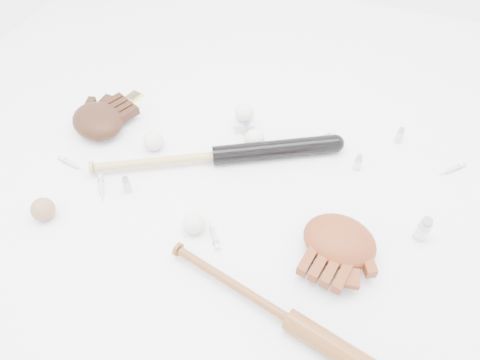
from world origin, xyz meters
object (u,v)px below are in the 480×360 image
(bat_wood, at_px, (290,320))
(bat_dark, at_px, (216,155))
(pedestal, at_px, (244,123))
(glove_dark, at_px, (97,121))

(bat_wood, bearing_deg, bat_dark, 144.68)
(pedestal, bearing_deg, glove_dark, -159.74)
(bat_wood, xyz_separation_m, glove_dark, (-0.97, 0.56, 0.02))
(bat_wood, bearing_deg, glove_dark, 165.40)
(bat_dark, distance_m, glove_dark, 0.52)
(bat_wood, bearing_deg, pedestal, 133.24)
(bat_wood, height_order, pedestal, bat_wood)
(bat_wood, relative_size, pedestal, 11.61)
(bat_dark, xyz_separation_m, bat_wood, (0.44, -0.55, -0.00))
(bat_wood, distance_m, pedestal, 0.87)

